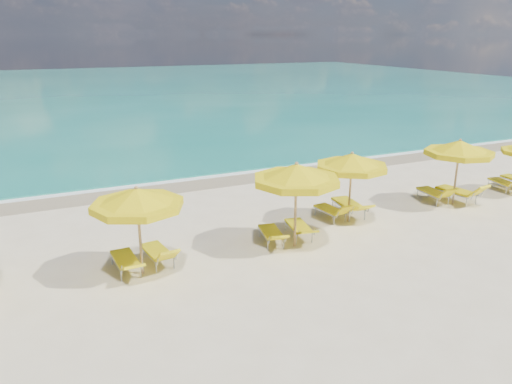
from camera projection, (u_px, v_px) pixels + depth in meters
name	position (u px, v px, depth m)	size (l,w,h in m)	color
ground_plane	(276.00, 242.00, 15.33)	(120.00, 120.00, 0.00)	beige
ocean	(85.00, 91.00, 56.88)	(120.00, 80.00, 0.30)	#157A68
wet_sand_band	(199.00, 181.00, 21.74)	(120.00, 2.60, 0.01)	tan
foam_line	(194.00, 177.00, 22.43)	(120.00, 1.20, 0.03)	white
whitecap_near	(41.00, 150.00, 27.64)	(14.00, 0.36, 0.05)	white
whitecap_far	(228.00, 116.00, 39.30)	(18.00, 0.30, 0.05)	white
umbrella_2	(137.00, 199.00, 12.72)	(2.50, 2.50, 2.45)	tan
umbrella_3	(296.00, 175.00, 14.42)	(2.67, 2.67, 2.62)	tan
umbrella_4	(352.00, 162.00, 16.44)	(2.81, 2.81, 2.44)	tan
umbrella_5	(459.00, 149.00, 18.13)	(2.80, 2.80, 2.51)	tan
lounger_2_left	(126.00, 265.00, 13.39)	(0.65, 1.79, 0.64)	#A5A8AD
lounger_2_right	(158.00, 257.00, 13.86)	(0.78, 1.77, 0.78)	#A5A8AD
lounger_3_left	(272.00, 237.00, 15.23)	(0.87, 1.77, 0.66)	#A5A8AD
lounger_3_right	(299.00, 231.00, 15.68)	(0.88, 1.83, 0.63)	#A5A8AD
lounger_4_left	(331.00, 213.00, 17.23)	(0.68, 1.60, 0.77)	#A5A8AD
lounger_4_right	(349.00, 209.00, 17.58)	(0.90, 2.09, 0.77)	#A5A8AD
lounger_5_left	(433.00, 196.00, 19.04)	(0.74, 1.77, 0.81)	#A5A8AD
lounger_5_right	(457.00, 195.00, 19.04)	(0.94, 1.99, 0.92)	#A5A8AD
lounger_6_left	(503.00, 186.00, 20.42)	(0.86, 1.70, 0.74)	#A5A8AD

